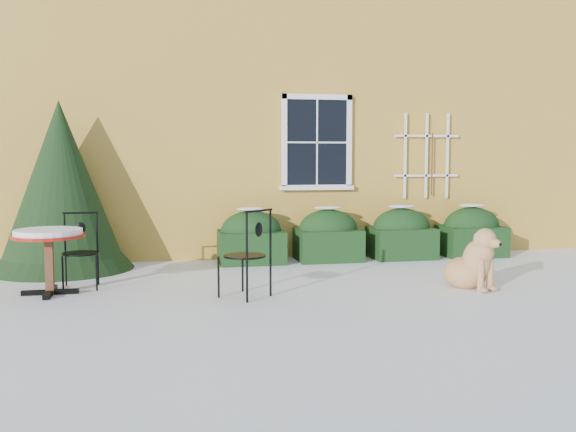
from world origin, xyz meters
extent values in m
plane|color=white|center=(0.00, 0.00, 0.00)|extent=(80.00, 80.00, 0.00)
cube|color=gold|center=(0.00, 7.00, 3.00)|extent=(12.00, 8.00, 6.00)
cube|color=black|center=(0.90, 2.96, 1.98)|extent=(1.05, 0.03, 1.45)
cube|color=white|center=(0.90, 2.95, 2.75)|extent=(1.23, 0.06, 0.09)
cube|color=white|center=(0.90, 2.95, 1.21)|extent=(1.23, 0.06, 0.09)
cube|color=white|center=(0.33, 2.95, 1.98)|extent=(0.09, 0.06, 1.63)
cube|color=white|center=(1.47, 2.95, 1.98)|extent=(0.09, 0.06, 1.63)
cube|color=white|center=(0.90, 2.94, 1.98)|extent=(0.02, 0.02, 1.45)
cube|color=white|center=(0.90, 2.94, 1.98)|extent=(1.05, 0.02, 0.02)
cube|color=white|center=(0.90, 2.95, 1.20)|extent=(1.29, 0.14, 0.07)
cube|color=white|center=(2.50, 2.94, 1.75)|extent=(0.04, 0.03, 1.50)
cube|color=white|center=(2.90, 2.94, 1.75)|extent=(0.04, 0.03, 1.50)
cube|color=white|center=(3.30, 2.94, 1.75)|extent=(0.04, 0.03, 1.50)
cube|color=white|center=(2.90, 2.94, 1.40)|extent=(1.20, 0.03, 0.04)
cube|color=white|center=(2.90, 2.94, 2.10)|extent=(1.20, 0.03, 0.04)
cylinder|color=#472D19|center=(3.00, 2.92, 1.60)|extent=(0.02, 0.02, 1.10)
cube|color=black|center=(-0.30, 2.55, 0.26)|extent=(1.05, 0.80, 0.52)
ellipsoid|color=black|center=(-0.30, 2.55, 0.52)|extent=(1.00, 0.72, 0.67)
ellipsoid|color=white|center=(-0.30, 2.55, 0.88)|extent=(0.47, 0.32, 0.06)
cube|color=black|center=(1.00, 2.55, 0.26)|extent=(1.05, 0.80, 0.52)
ellipsoid|color=black|center=(1.00, 2.55, 0.52)|extent=(1.00, 0.72, 0.67)
ellipsoid|color=white|center=(1.00, 2.55, 0.88)|extent=(0.47, 0.32, 0.06)
cube|color=black|center=(2.30, 2.55, 0.26)|extent=(1.05, 0.80, 0.52)
ellipsoid|color=black|center=(2.30, 2.55, 0.52)|extent=(1.00, 0.72, 0.67)
ellipsoid|color=white|center=(2.30, 2.55, 0.88)|extent=(0.47, 0.32, 0.06)
cube|color=black|center=(3.60, 2.55, 0.26)|extent=(1.05, 0.80, 0.52)
ellipsoid|color=black|center=(3.60, 2.55, 0.52)|extent=(1.00, 0.72, 0.67)
ellipsoid|color=white|center=(3.60, 2.55, 0.88)|extent=(0.47, 0.32, 0.06)
cone|color=black|center=(-3.23, 2.50, 0.62)|extent=(2.13, 2.13, 1.23)
cone|color=black|center=(-3.23, 2.50, 1.29)|extent=(1.91, 1.91, 2.58)
cube|color=black|center=(-3.13, 0.61, 0.03)|extent=(0.69, 0.08, 0.06)
cube|color=black|center=(-3.13, 0.61, 0.03)|extent=(0.08, 0.69, 0.06)
cube|color=brown|center=(-3.13, 0.61, 0.37)|extent=(0.10, 0.10, 0.74)
cylinder|color=#9D190D|center=(-3.13, 0.61, 0.74)|extent=(0.89, 0.89, 0.04)
cylinder|color=white|center=(-3.13, 0.61, 0.79)|extent=(0.83, 0.83, 0.07)
cylinder|color=black|center=(-0.73, 0.31, 0.26)|extent=(0.03, 0.03, 0.51)
cylinder|color=black|center=(-1.07, 0.01, 0.26)|extent=(0.03, 0.03, 0.51)
cylinder|color=black|center=(-0.43, -0.02, 0.26)|extent=(0.03, 0.03, 0.51)
cylinder|color=black|center=(-0.76, -0.33, 0.26)|extent=(0.03, 0.03, 0.51)
cylinder|color=black|center=(-0.75, -0.01, 0.51)|extent=(0.52, 0.52, 0.02)
cylinder|color=black|center=(-0.43, -0.02, 0.79)|extent=(0.03, 0.03, 0.57)
cylinder|color=black|center=(-0.76, -0.33, 0.79)|extent=(0.03, 0.03, 0.57)
cylinder|color=black|center=(-0.60, -0.18, 1.08)|extent=(0.39, 0.36, 0.03)
ellipsoid|color=black|center=(-0.60, -0.18, 0.85)|extent=(0.12, 0.12, 0.18)
cylinder|color=black|center=(-2.99, 0.72, 0.23)|extent=(0.02, 0.02, 0.46)
cylinder|color=black|center=(-2.57, 0.74, 0.23)|extent=(0.02, 0.02, 0.46)
cylinder|color=black|center=(-3.00, 1.13, 0.23)|extent=(0.02, 0.02, 0.46)
cylinder|color=black|center=(-2.59, 1.15, 0.23)|extent=(0.02, 0.02, 0.46)
cylinder|color=black|center=(-2.79, 0.94, 0.46)|extent=(0.47, 0.47, 0.02)
cylinder|color=black|center=(-3.00, 1.13, 0.72)|extent=(0.02, 0.02, 0.52)
cylinder|color=black|center=(-2.59, 1.15, 0.72)|extent=(0.02, 0.02, 0.52)
cylinder|color=black|center=(-2.80, 1.14, 0.98)|extent=(0.45, 0.04, 0.02)
ellipsoid|color=black|center=(-2.80, 1.14, 0.77)|extent=(0.13, 0.04, 0.16)
ellipsoid|color=tan|center=(2.19, -0.01, 0.19)|extent=(0.72, 0.74, 0.43)
ellipsoid|color=tan|center=(2.27, -0.18, 0.39)|extent=(0.52, 0.49, 0.53)
sphere|color=tan|center=(2.29, -0.24, 0.50)|extent=(0.33, 0.33, 0.33)
cylinder|color=tan|center=(2.23, -0.35, 0.21)|extent=(0.09, 0.09, 0.42)
cylinder|color=tan|center=(2.41, -0.27, 0.21)|extent=(0.09, 0.09, 0.42)
ellipsoid|color=tan|center=(2.25, -0.39, 0.04)|extent=(0.12, 0.15, 0.07)
ellipsoid|color=tan|center=(2.43, -0.31, 0.04)|extent=(0.12, 0.15, 0.07)
cylinder|color=tan|center=(2.29, -0.25, 0.56)|extent=(0.27, 0.30, 0.23)
sphere|color=tan|center=(2.31, -0.29, 0.68)|extent=(0.28, 0.28, 0.28)
ellipsoid|color=tan|center=(2.36, -0.40, 0.64)|extent=(0.21, 0.25, 0.12)
sphere|color=black|center=(2.40, -0.49, 0.63)|extent=(0.05, 0.05, 0.05)
ellipsoid|color=tan|center=(2.19, -0.30, 0.68)|extent=(0.10, 0.11, 0.18)
ellipsoid|color=tan|center=(2.41, -0.20, 0.68)|extent=(0.10, 0.11, 0.18)
cylinder|color=tan|center=(2.26, 0.26, 0.06)|extent=(0.32, 0.26, 0.08)
camera|label=1|loc=(-1.78, -7.75, 1.71)|focal=40.00mm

